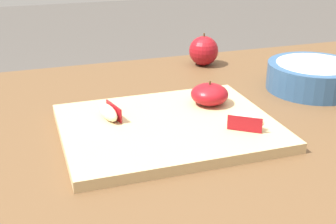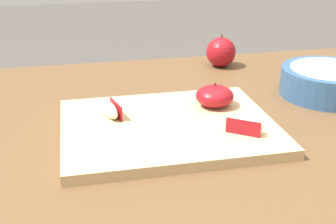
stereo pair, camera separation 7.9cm
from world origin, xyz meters
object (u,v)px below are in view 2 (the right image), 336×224
apple_wedge_near_knife (111,110)px  apple_wedge_right (245,125)px  apple_half_skin_up (214,96)px  cutting_board (168,127)px  whole_apple_red_delicious (221,52)px  ceramic_fruit_bowl (328,81)px

apple_wedge_near_knife → apple_wedge_right: (0.21, -0.11, 0.00)m
apple_half_skin_up → apple_wedge_near_knife: 0.20m
cutting_board → whole_apple_red_delicious: bearing=58.8°
apple_wedge_near_knife → whole_apple_red_delicious: 0.44m
whole_apple_red_delicious → apple_half_skin_up: bearing=-110.7°
apple_wedge_right → ceramic_fruit_bowl: size_ratio=0.31×
cutting_board → apple_wedge_near_knife: bearing=154.3°
apple_half_skin_up → whole_apple_red_delicious: 0.31m
apple_half_skin_up → ceramic_fruit_bowl: (0.27, 0.05, -0.01)m
apple_wedge_near_knife → apple_wedge_right: size_ratio=1.04×
cutting_board → ceramic_fruit_bowl: size_ratio=1.85×
cutting_board → ceramic_fruit_bowl: 0.39m
cutting_board → apple_wedge_near_knife: (-0.10, 0.05, 0.02)m
apple_wedge_right → ceramic_fruit_bowl: bearing=34.3°
apple_half_skin_up → apple_wedge_right: 0.13m
cutting_board → apple_wedge_right: apple_wedge_right is taller
apple_half_skin_up → ceramic_fruit_bowl: size_ratio=0.36×
apple_wedge_near_knife → ceramic_fruit_bowl: size_ratio=0.32×
cutting_board → apple_wedge_right: size_ratio=5.99×
apple_wedge_right → ceramic_fruit_bowl: ceramic_fruit_bowl is taller
cutting_board → whole_apple_red_delicious: 0.42m
apple_half_skin_up → ceramic_fruit_bowl: bearing=10.0°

